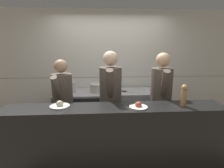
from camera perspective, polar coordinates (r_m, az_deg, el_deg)
The scene contains 15 objects.
ground_plane at distance 3.08m, azimuth 1.06°, elevation -24.47°, with size 14.00×14.00×0.00m, color #7F705B.
wall_back_tiled at distance 3.95m, azimuth -0.60°, elevation 4.48°, with size 8.00×0.06×2.60m.
oven_range at distance 3.79m, azimuth -9.16°, elevation -9.22°, with size 1.14×0.71×0.92m.
prep_counter at distance 3.85m, azimuth 8.20°, elevation -8.89°, with size 1.07×0.65×0.92m.
pass_counter at distance 2.61m, azimuth 1.01°, elevation -18.34°, with size 3.05×0.45×1.04m.
stock_pot at distance 3.66m, azimuth -14.04°, elevation -0.88°, with size 0.29×0.29×0.21m.
sauce_pot at distance 3.57m, azimuth -4.84°, elevation -1.17°, with size 0.31×0.31×0.17m.
mixing_bowl_steel at distance 3.71m, azimuth 11.74°, elevation -1.70°, with size 0.22×0.22×0.08m.
chefs_knife at distance 3.58m, azimuth 5.53°, elevation -2.56°, with size 0.36×0.18×0.02m.
plated_dish_main at distance 2.48m, azimuth -16.70°, elevation -6.68°, with size 0.26×0.26×0.09m.
plated_dish_appetiser at distance 2.37m, azimuth 8.62°, elevation -7.19°, with size 0.25×0.25×0.09m.
pepper_mill at distance 2.55m, azimuth 22.43°, elevation -3.32°, with size 0.08×0.08×0.30m.
chef_head_cook at distance 3.07m, azimuth -15.68°, elevation -5.85°, with size 0.38×0.72×1.63m.
chef_sous at distance 2.90m, azimuth -0.50°, elevation -4.89°, with size 0.39×0.77×1.77m.
chef_line at distance 3.09m, azimuth 15.60°, elevation -4.59°, with size 0.40×0.76×1.74m.
Camera 1 is at (-0.21, -2.45, 1.85)m, focal length 28.00 mm.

